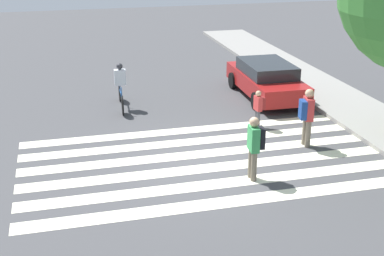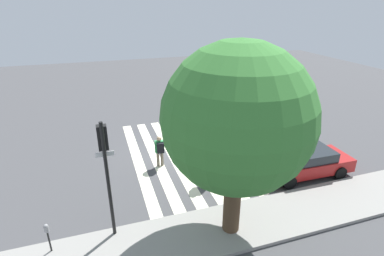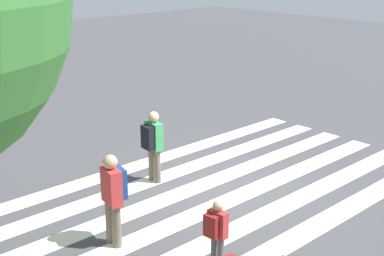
{
  "view_description": "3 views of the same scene",
  "coord_description": "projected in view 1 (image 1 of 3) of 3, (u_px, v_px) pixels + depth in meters",
  "views": [
    {
      "loc": [
        12.97,
        -3.69,
        6.08
      ],
      "look_at": [
        0.06,
        -0.36,
        1.03
      ],
      "focal_mm": 50.0,
      "sensor_mm": 36.0,
      "label": 1
    },
    {
      "loc": [
        4.04,
        14.22,
        7.91
      ],
      "look_at": [
        -0.69,
        -0.15,
        1.43
      ],
      "focal_mm": 28.0,
      "sensor_mm": 36.0,
      "label": 2
    },
    {
      "loc": [
        -7.55,
        7.97,
        5.04
      ],
      "look_at": [
        0.81,
        0.25,
        1.29
      ],
      "focal_mm": 50.0,
      "sensor_mm": 36.0,
      "label": 3
    }
  ],
  "objects": [
    {
      "name": "cyclist_mid_street",
      "position": [
        120.0,
        84.0,
        18.77
      ],
      "size": [
        2.26,
        0.41,
        1.63
      ],
      "rotation": [
        0.0,
        0.0,
        -0.06
      ],
      "color": "black",
      "rests_on": "ground_plane"
    },
    {
      "name": "ground_plane",
      "position": [
        204.0,
        161.0,
        14.76
      ],
      "size": [
        60.0,
        60.0,
        0.0
      ],
      "primitive_type": "plane",
      "color": "#444447"
    },
    {
      "name": "pedestrian_adult_blue_shirt",
      "position": [
        255.0,
        143.0,
        13.38
      ],
      "size": [
        0.48,
        0.41,
        1.68
      ],
      "rotation": [
        0.0,
        0.0,
        3.05
      ],
      "color": "#6B6051",
      "rests_on": "ground_plane"
    },
    {
      "name": "car_parked_far_curb",
      "position": [
        266.0,
        79.0,
        20.08
      ],
      "size": [
        4.51,
        2.03,
        1.34
      ],
      "rotation": [
        0.0,
        0.0,
        -0.02
      ],
      "color": "maroon",
      "rests_on": "ground_plane"
    },
    {
      "name": "pedestrian_adult_yellow_jacket",
      "position": [
        259.0,
        106.0,
        16.97
      ],
      "size": [
        0.36,
        0.3,
        1.23
      ],
      "rotation": [
        0.0,
        0.0,
        3.25
      ],
      "color": "#4C4C51",
      "rests_on": "ground_plane"
    },
    {
      "name": "crosswalk_stripes",
      "position": [
        204.0,
        161.0,
        14.76
      ],
      "size": [
        5.34,
        10.0,
        0.01
      ],
      "color": "#F2EDCC",
      "rests_on": "ground_plane"
    },
    {
      "name": "pedestrian_child_with_backpack",
      "position": [
        307.0,
        113.0,
        15.42
      ],
      "size": [
        0.51,
        0.46,
        1.74
      ],
      "rotation": [
        0.0,
        0.0,
        -0.19
      ],
      "color": "#6B6051",
      "rests_on": "ground_plane"
    }
  ]
}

